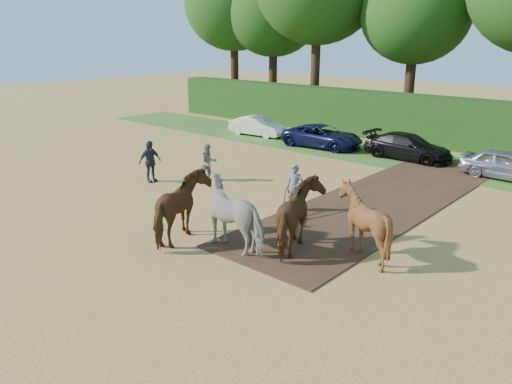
# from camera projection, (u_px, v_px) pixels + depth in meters

# --- Properties ---
(ground) EXTENTS (120.00, 120.00, 0.00)m
(ground) POSITION_uv_depth(u_px,v_px,m) (245.00, 239.00, 16.65)
(ground) COLOR gold
(ground) RESTS_ON ground
(earth_strip) EXTENTS (4.50, 17.00, 0.05)m
(earth_strip) POSITION_uv_depth(u_px,v_px,m) (386.00, 199.00, 20.70)
(earth_strip) COLOR #472D1C
(earth_strip) RESTS_ON ground
(grass_verge) EXTENTS (50.00, 5.00, 0.03)m
(grass_verge) POSITION_uv_depth(u_px,v_px,m) (422.00, 162.00, 26.66)
(grass_verge) COLOR #38601E
(grass_verge) RESTS_ON ground
(hedgerow) EXTENTS (46.00, 1.60, 3.00)m
(hedgerow) POSITION_uv_depth(u_px,v_px,m) (457.00, 124.00, 29.43)
(hedgerow) COLOR #14380F
(hedgerow) RESTS_ON ground
(spectator_near) EXTENTS (0.93, 1.03, 1.75)m
(spectator_near) POSITION_uv_depth(u_px,v_px,m) (208.00, 163.00, 23.07)
(spectator_near) COLOR #BCA894
(spectator_near) RESTS_ON ground
(spectator_far) EXTENTS (0.56, 1.17, 1.94)m
(spectator_far) POSITION_uv_depth(u_px,v_px,m) (150.00, 162.00, 22.90)
(spectator_far) COLOR #282936
(spectator_far) RESTS_ON ground
(plough_team) EXTENTS (7.42, 6.51, 2.25)m
(plough_team) POSITION_uv_depth(u_px,v_px,m) (270.00, 215.00, 15.71)
(plough_team) COLOR brown
(plough_team) RESTS_ON ground
(parked_cars) EXTENTS (25.33, 2.93, 1.40)m
(parked_cars) POSITION_uv_depth(u_px,v_px,m) (400.00, 147.00, 27.13)
(parked_cars) COLOR white
(parked_cars) RESTS_ON ground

